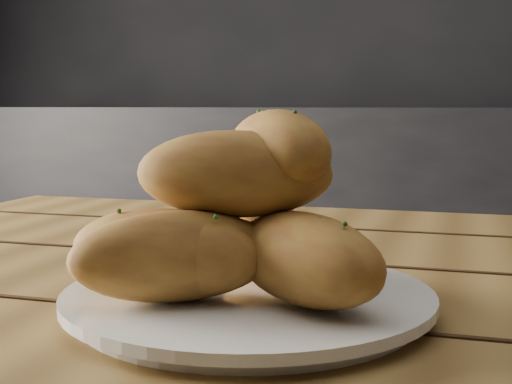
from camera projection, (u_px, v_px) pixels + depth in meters
The scene contains 3 objects.
counter at pixel (390, 240), 2.43m from camera, with size 2.80×0.60×0.90m, color black.
plate at pixel (248, 301), 0.54m from camera, with size 0.28×0.28×0.02m.
bread_rolls at pixel (236, 221), 0.53m from camera, with size 0.26×0.24×0.14m.
Camera 1 is at (0.25, -0.73, 0.91)m, focal length 50.00 mm.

